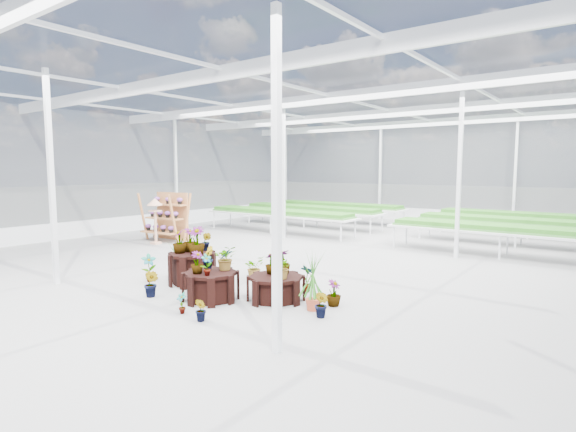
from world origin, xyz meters
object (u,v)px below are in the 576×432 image
Objects in this scene: shelf_rack at (165,217)px; bird_table at (155,221)px; plinth_tall at (192,268)px; plinth_low at (276,288)px; plinth_mid at (211,286)px.

bird_table is (0.31, -0.62, -0.07)m from shelf_rack.
shelf_rack is at bearing 136.40° from bird_table.
plinth_low is at bearing 2.60° from plinth_tall.
plinth_tall is 5.61m from bird_table.
shelf_rack reaches higher than plinth_low.
shelf_rack reaches higher than plinth_mid.
shelf_rack is (-7.40, 3.25, 0.59)m from plinth_low.
plinth_tall is 6.20m from shelf_rack.
shelf_rack is (-6.40, 3.95, 0.55)m from plinth_mid.
plinth_tall is 0.94× the size of plinth_low.
plinth_low is (2.20, 0.10, -0.10)m from plinth_tall.
plinth_mid is (1.20, -0.60, -0.07)m from plinth_tall.
plinth_low is (1.00, 0.70, -0.03)m from plinth_mid.
bird_table is (-7.09, 2.62, 0.52)m from plinth_low.
bird_table is at bearing 159.69° from plinth_low.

